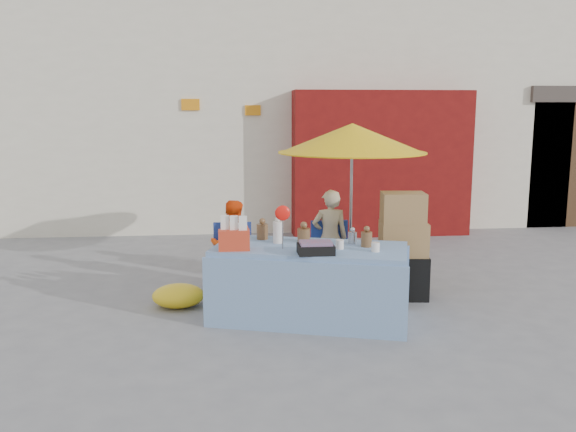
{
  "coord_description": "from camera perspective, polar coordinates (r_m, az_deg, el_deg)",
  "views": [
    {
      "loc": [
        -0.62,
        -6.57,
        2.26
      ],
      "look_at": [
        0.13,
        0.6,
        1.0
      ],
      "focal_mm": 38.0,
      "sensor_mm": 36.0,
      "label": 1
    }
  ],
  "objects": [
    {
      "name": "vendor_orange",
      "position": [
        7.75,
        -5.22,
        -2.71
      ],
      "size": [
        0.56,
        0.44,
        1.14
      ],
      "primitive_type": "imported",
      "rotation": [
        0.0,
        0.0,
        3.13
      ],
      "color": "#FE4A0D",
      "rests_on": "ground"
    },
    {
      "name": "backdrop",
      "position": [
        14.15,
        -1.38,
        13.32
      ],
      "size": [
        14.0,
        8.0,
        7.8
      ],
      "color": "silver",
      "rests_on": "ground"
    },
    {
      "name": "box_stack",
      "position": [
        7.5,
        10.68,
        -3.09
      ],
      "size": [
        0.63,
        0.54,
        1.29
      ],
      "rotation": [
        0.0,
        0.0,
        -0.12
      ],
      "color": "black",
      "rests_on": "ground"
    },
    {
      "name": "chair_left",
      "position": [
        7.69,
        -5.17,
        -5.22
      ],
      "size": [
        0.49,
        0.48,
        0.85
      ],
      "rotation": [
        0.0,
        0.0,
        -0.01
      ],
      "color": "#203994",
      "rests_on": "ground"
    },
    {
      "name": "umbrella",
      "position": [
        7.89,
        6.02,
        7.19
      ],
      "size": [
        1.9,
        1.9,
        2.09
      ],
      "color": "gray",
      "rests_on": "ground"
    },
    {
      "name": "tarp_bundle",
      "position": [
        7.22,
        -10.23,
        -7.35
      ],
      "size": [
        0.72,
        0.65,
        0.27
      ],
      "primitive_type": "ellipsoid",
      "rotation": [
        0.0,
        0.0,
        0.32
      ],
      "color": "yellow",
      "rests_on": "ground"
    },
    {
      "name": "ground",
      "position": [
        6.97,
        -0.54,
        -9.0
      ],
      "size": [
        80.0,
        80.0,
        0.0
      ],
      "primitive_type": "plane",
      "color": "slate",
      "rests_on": "ground"
    },
    {
      "name": "chair_right",
      "position": [
        7.81,
        4.08,
        -4.98
      ],
      "size": [
        0.49,
        0.48,
        0.85
      ],
      "rotation": [
        0.0,
        0.0,
        -0.01
      ],
      "color": "#203994",
      "rests_on": "ground"
    },
    {
      "name": "market_table",
      "position": [
        6.65,
        2.0,
        -6.18
      ],
      "size": [
        2.3,
        1.56,
        1.27
      ],
      "rotation": [
        0.0,
        0.0,
        -0.3
      ],
      "color": "#7D9BC8",
      "rests_on": "ground"
    },
    {
      "name": "vendor_beige",
      "position": [
        7.85,
        3.94,
        -2.09
      ],
      "size": [
        0.46,
        0.31,
        1.26
      ],
      "primitive_type": "imported",
      "rotation": [
        0.0,
        0.0,
        3.13
      ],
      "color": "#CBBA90",
      "rests_on": "ground"
    }
  ]
}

